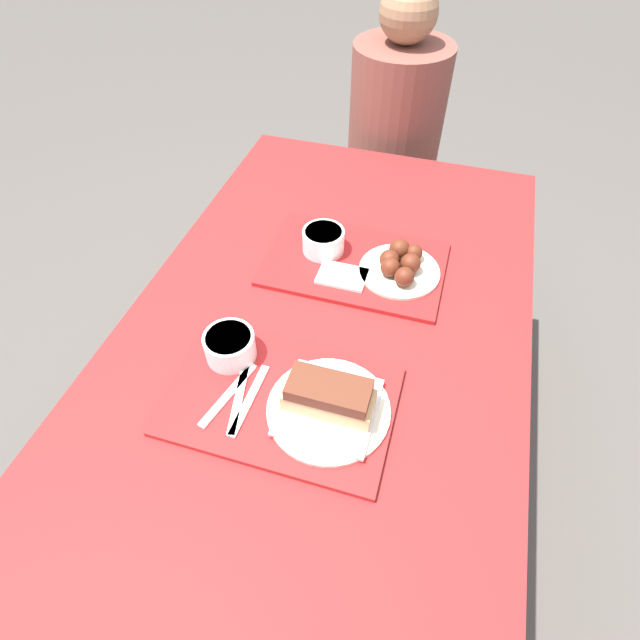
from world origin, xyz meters
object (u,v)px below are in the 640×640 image
bowl_coleslaw_near (230,345)px  brisket_sandwich_plate (329,402)px  wings_plate_far (400,264)px  tray_far (355,264)px  bowl_coleslaw_far (323,240)px  tray_near (281,401)px  person_seated_across (396,116)px

bowl_coleslaw_near → brisket_sandwich_plate: 0.24m
bowl_coleslaw_near → wings_plate_far: bearing=51.1°
brisket_sandwich_plate → wings_plate_far: 0.44m
tray_far → wings_plate_far: size_ratio=2.23×
bowl_coleslaw_far → wings_plate_far: bearing=-6.7°
brisket_sandwich_plate → wings_plate_far: brisket_sandwich_plate is taller
tray_far → brisket_sandwich_plate: bearing=-82.7°
tray_near → tray_far: size_ratio=1.00×
tray_far → wings_plate_far: wings_plate_far is taller
person_seated_across → tray_far: bearing=-86.7°
tray_near → bowl_coleslaw_near: 0.16m
tray_far → brisket_sandwich_plate: 0.44m
bowl_coleslaw_far → wings_plate_far: same height
tray_far → person_seated_across: 0.78m
tray_far → wings_plate_far: bearing=-1.3°
bowl_coleslaw_far → wings_plate_far: (0.20, -0.02, -0.01)m
tray_far → person_seated_across: size_ratio=0.62×
bowl_coleslaw_near → person_seated_across: (0.13, 1.14, -0.02)m
tray_near → tray_far: same height
bowl_coleslaw_near → brisket_sandwich_plate: brisket_sandwich_plate is taller
tray_far → bowl_coleslaw_near: bowl_coleslaw_near is taller
bowl_coleslaw_far → tray_near: bearing=-83.9°
bowl_coleslaw_far → tray_far: bearing=-13.4°
tray_near → person_seated_across: person_seated_across is taller
tray_near → wings_plate_far: 0.46m
tray_far → wings_plate_far: 0.12m
bowl_coleslaw_far → wings_plate_far: 0.20m
tray_near → bowl_coleslaw_far: bearing=96.1°
person_seated_across → brisket_sandwich_plate: bearing=-85.2°
brisket_sandwich_plate → tray_far: bearing=97.3°
tray_near → bowl_coleslaw_far: size_ratio=4.18×
tray_far → bowl_coleslaw_near: (-0.18, -0.36, 0.04)m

